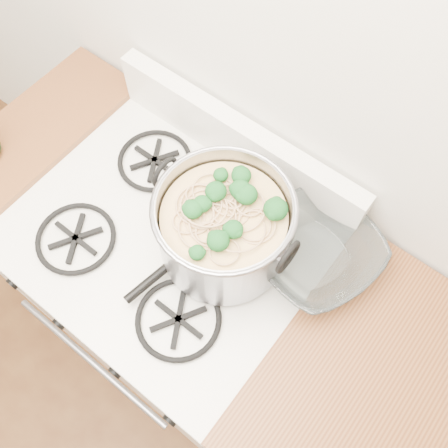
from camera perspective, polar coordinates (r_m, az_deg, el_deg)
gas_range at (r=1.71m, az=-5.11°, el=-8.14°), size 0.76×0.66×0.92m
counter_left at (r=1.89m, az=-16.82°, el=1.45°), size 0.25×0.65×0.92m
stock_pot at (r=1.15m, az=-0.00°, el=-0.52°), size 0.35×0.32×0.22m
spatula at (r=1.24m, az=-1.93°, el=-1.11°), size 0.34×0.35×0.02m
glass_bowl at (r=1.23m, az=10.20°, el=-3.32°), size 0.15×0.15×0.03m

